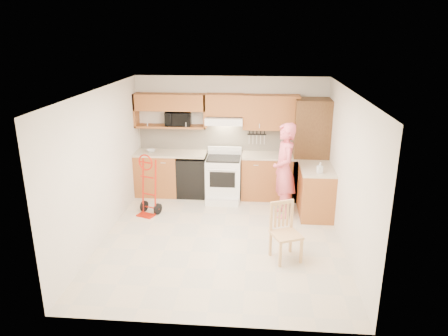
# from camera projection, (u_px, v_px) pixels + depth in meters

# --- Properties ---
(floor) EXTENTS (4.00, 4.50, 0.02)m
(floor) POSITION_uv_depth(u_px,v_px,m) (222.00, 239.00, 7.21)
(floor) COLOR beige
(floor) RESTS_ON ground
(ceiling) EXTENTS (4.00, 4.50, 0.02)m
(ceiling) POSITION_uv_depth(u_px,v_px,m) (221.00, 90.00, 6.42)
(ceiling) COLOR white
(ceiling) RESTS_ON ground
(wall_back) EXTENTS (4.00, 0.02, 2.50)m
(wall_back) POSITION_uv_depth(u_px,v_px,m) (231.00, 136.00, 8.95)
(wall_back) COLOR beige
(wall_back) RESTS_ON ground
(wall_front) EXTENTS (4.00, 0.02, 2.50)m
(wall_front) POSITION_uv_depth(u_px,v_px,m) (203.00, 232.00, 4.67)
(wall_front) COLOR beige
(wall_front) RESTS_ON ground
(wall_left) EXTENTS (0.02, 4.50, 2.50)m
(wall_left) POSITION_uv_depth(u_px,v_px,m) (101.00, 166.00, 6.97)
(wall_left) COLOR beige
(wall_left) RESTS_ON ground
(wall_right) EXTENTS (0.02, 4.50, 2.50)m
(wall_right) POSITION_uv_depth(u_px,v_px,m) (348.00, 172.00, 6.65)
(wall_right) COLOR beige
(wall_right) RESTS_ON ground
(backsplash) EXTENTS (3.92, 0.03, 0.55)m
(backsplash) POSITION_uv_depth(u_px,v_px,m) (231.00, 138.00, 8.95)
(backsplash) COLOR beige
(backsplash) RESTS_ON wall_back
(lower_cab_left) EXTENTS (0.90, 0.60, 0.90)m
(lower_cab_left) POSITION_uv_depth(u_px,v_px,m) (158.00, 174.00, 9.03)
(lower_cab_left) COLOR brown
(lower_cab_left) RESTS_ON ground
(dishwasher) EXTENTS (0.60, 0.60, 0.85)m
(dishwasher) POSITION_uv_depth(u_px,v_px,m) (192.00, 176.00, 8.98)
(dishwasher) COLOR black
(dishwasher) RESTS_ON ground
(lower_cab_right) EXTENTS (1.14, 0.60, 0.90)m
(lower_cab_right) POSITION_uv_depth(u_px,v_px,m) (269.00, 177.00, 8.84)
(lower_cab_right) COLOR brown
(lower_cab_right) RESTS_ON ground
(countertop_left) EXTENTS (1.50, 0.63, 0.04)m
(countertop_left) POSITION_uv_depth(u_px,v_px,m) (171.00, 153.00, 8.86)
(countertop_left) COLOR #C4B390
(countertop_left) RESTS_ON lower_cab_left
(countertop_right) EXTENTS (1.14, 0.63, 0.04)m
(countertop_right) POSITION_uv_depth(u_px,v_px,m) (270.00, 156.00, 8.70)
(countertop_right) COLOR #C4B390
(countertop_right) RESTS_ON lower_cab_right
(cab_return_right) EXTENTS (0.60, 1.00, 0.90)m
(cab_return_right) POSITION_uv_depth(u_px,v_px,m) (316.00, 192.00, 8.02)
(cab_return_right) COLOR brown
(cab_return_right) RESTS_ON ground
(countertop_return) EXTENTS (0.63, 1.00, 0.04)m
(countertop_return) POSITION_uv_depth(u_px,v_px,m) (317.00, 169.00, 7.87)
(countertop_return) COLOR #C4B390
(countertop_return) RESTS_ON cab_return_right
(pantry_tall) EXTENTS (0.70, 0.60, 2.10)m
(pantry_tall) POSITION_uv_depth(u_px,v_px,m) (310.00, 150.00, 8.59)
(pantry_tall) COLOR brown
(pantry_tall) RESTS_ON ground
(upper_cab_left) EXTENTS (1.50, 0.33, 0.34)m
(upper_cab_left) POSITION_uv_depth(u_px,v_px,m) (170.00, 102.00, 8.66)
(upper_cab_left) COLOR brown
(upper_cab_left) RESTS_ON wall_back
(upper_shelf_mw) EXTENTS (1.50, 0.33, 0.04)m
(upper_shelf_mw) POSITION_uv_depth(u_px,v_px,m) (171.00, 126.00, 8.82)
(upper_shelf_mw) COLOR brown
(upper_shelf_mw) RESTS_ON wall_back
(upper_cab_center) EXTENTS (0.76, 0.33, 0.44)m
(upper_cab_center) POSITION_uv_depth(u_px,v_px,m) (225.00, 105.00, 8.58)
(upper_cab_center) COLOR brown
(upper_cab_center) RESTS_ON wall_back
(upper_cab_right) EXTENTS (1.14, 0.33, 0.70)m
(upper_cab_right) POSITION_uv_depth(u_px,v_px,m) (271.00, 112.00, 8.55)
(upper_cab_right) COLOR brown
(upper_cab_right) RESTS_ON wall_back
(range_hood) EXTENTS (0.76, 0.46, 0.14)m
(range_hood) POSITION_uv_depth(u_px,v_px,m) (224.00, 120.00, 8.62)
(range_hood) COLOR white
(range_hood) RESTS_ON wall_back
(knife_strip) EXTENTS (0.40, 0.05, 0.29)m
(knife_strip) POSITION_uv_depth(u_px,v_px,m) (257.00, 137.00, 8.86)
(knife_strip) COLOR black
(knife_strip) RESTS_ON backsplash
(microwave) EXTENTS (0.55, 0.39, 0.29)m
(microwave) POSITION_uv_depth(u_px,v_px,m) (178.00, 119.00, 8.75)
(microwave) COLOR black
(microwave) RESTS_ON upper_shelf_mw
(range) EXTENTS (0.71, 0.94, 1.05)m
(range) POSITION_uv_depth(u_px,v_px,m) (223.00, 175.00, 8.71)
(range) COLOR white
(range) RESTS_ON ground
(person) EXTENTS (0.53, 0.72, 1.80)m
(person) POSITION_uv_depth(u_px,v_px,m) (284.00, 171.00, 7.82)
(person) COLOR #E15A6B
(person) RESTS_ON ground
(hand_truck) EXTENTS (0.54, 0.52, 1.09)m
(hand_truck) POSITION_uv_depth(u_px,v_px,m) (147.00, 188.00, 7.97)
(hand_truck) COLOR #B71D0B
(hand_truck) RESTS_ON ground
(dining_chair) EXTENTS (0.55, 0.57, 0.91)m
(dining_chair) POSITION_uv_depth(u_px,v_px,m) (286.00, 233.00, 6.40)
(dining_chair) COLOR tan
(dining_chair) RESTS_ON ground
(soap_bottle) EXTENTS (0.11, 0.11, 0.20)m
(soap_bottle) POSITION_uv_depth(u_px,v_px,m) (320.00, 168.00, 7.55)
(soap_bottle) COLOR white
(soap_bottle) RESTS_ON countertop_return
(bowl) EXTENTS (0.25, 0.25, 0.05)m
(bowl) POSITION_uv_depth(u_px,v_px,m) (151.00, 151.00, 8.88)
(bowl) COLOR white
(bowl) RESTS_ON countertop_left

